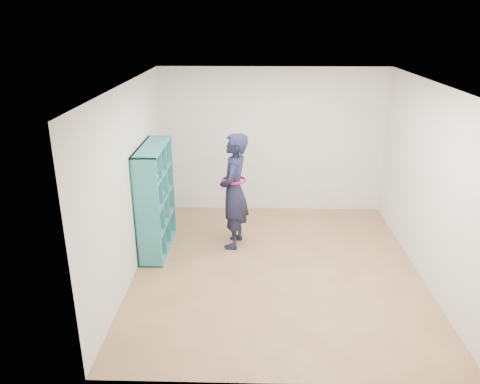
{
  "coord_description": "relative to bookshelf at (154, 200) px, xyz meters",
  "views": [
    {
      "loc": [
        -0.36,
        -5.9,
        3.39
      ],
      "look_at": [
        -0.53,
        0.3,
        1.06
      ],
      "focal_mm": 35.0,
      "sensor_mm": 36.0,
      "label": 1
    }
  ],
  "objects": [
    {
      "name": "ceiling",
      "position": [
        1.84,
        -0.58,
        1.79
      ],
      "size": [
        4.5,
        4.5,
        0.0
      ],
      "primitive_type": "plane",
      "color": "white",
      "rests_on": "wall_back"
    },
    {
      "name": "smartphone",
      "position": [
        1.07,
        0.26,
        0.21
      ],
      "size": [
        0.02,
        0.08,
        0.12
      ],
      "rotation": [
        0.25,
        0.0,
        0.15
      ],
      "color": "silver",
      "rests_on": "person"
    },
    {
      "name": "wall_right",
      "position": [
        3.84,
        -0.58,
        0.49
      ],
      "size": [
        0.02,
        4.5,
        2.6
      ],
      "primitive_type": "cube",
      "color": "silver",
      "rests_on": "floor"
    },
    {
      "name": "wall_back",
      "position": [
        1.84,
        1.67,
        0.49
      ],
      "size": [
        4.0,
        0.02,
        2.6
      ],
      "primitive_type": "cube",
      "color": "silver",
      "rests_on": "floor"
    },
    {
      "name": "wall_front",
      "position": [
        1.84,
        -2.83,
        0.49
      ],
      "size": [
        4.0,
        0.02,
        2.6
      ],
      "primitive_type": "cube",
      "color": "silver",
      "rests_on": "floor"
    },
    {
      "name": "wall_left",
      "position": [
        -0.16,
        -0.58,
        0.49
      ],
      "size": [
        0.02,
        4.5,
        2.6
      ],
      "primitive_type": "cube",
      "color": "silver",
      "rests_on": "floor"
    },
    {
      "name": "floor",
      "position": [
        1.84,
        -0.58,
        -0.81
      ],
      "size": [
        4.5,
        4.5,
        0.0
      ],
      "primitive_type": "plane",
      "color": "brown",
      "rests_on": "ground"
    },
    {
      "name": "bookshelf",
      "position": [
        0.0,
        0.0,
        0.0
      ],
      "size": [
        0.36,
        1.23,
        1.64
      ],
      "color": "#287F72",
      "rests_on": "floor"
    },
    {
      "name": "person",
      "position": [
        1.2,
        0.16,
        0.1
      ],
      "size": [
        0.53,
        0.72,
        1.8
      ],
      "rotation": [
        0.0,
        0.0,
        -1.73
      ],
      "color": "black",
      "rests_on": "floor"
    }
  ]
}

